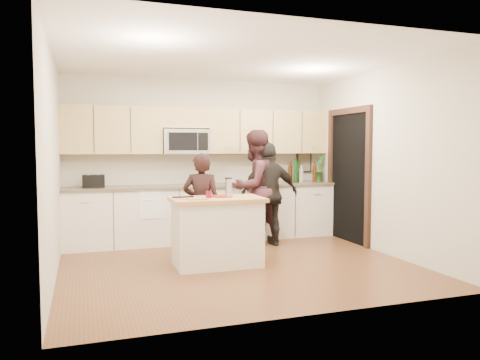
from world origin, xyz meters
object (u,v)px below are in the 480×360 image
object	(u,v)px
woman_right	(269,194)
toaster	(93,181)
woman_left	(202,205)
island	(217,231)
woman_center	(255,188)

from	to	relation	value
woman_right	toaster	bearing A→B (deg)	-16.26
woman_left	woman_right	world-z (taller)	woman_right
toaster	woman_right	world-z (taller)	woman_right
island	toaster	bearing A→B (deg)	133.97
woman_center	woman_left	bearing A→B (deg)	4.19
island	woman_right	size ratio (longest dim) A/B	0.74
toaster	woman_center	xyz separation A→B (m)	(2.44, -0.54, -0.12)
woman_left	woman_right	xyz separation A→B (m)	(1.20, 0.41, 0.08)
toaster	woman_left	xyz separation A→B (m)	(1.43, -1.08, -0.30)
woman_left	woman_center	size ratio (longest dim) A/B	0.81
island	woman_right	distance (m)	1.52
toaster	woman_center	bearing A→B (deg)	-12.49
toaster	woman_left	world-z (taller)	woman_left
toaster	woman_left	distance (m)	1.82
toaster	woman_right	distance (m)	2.73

